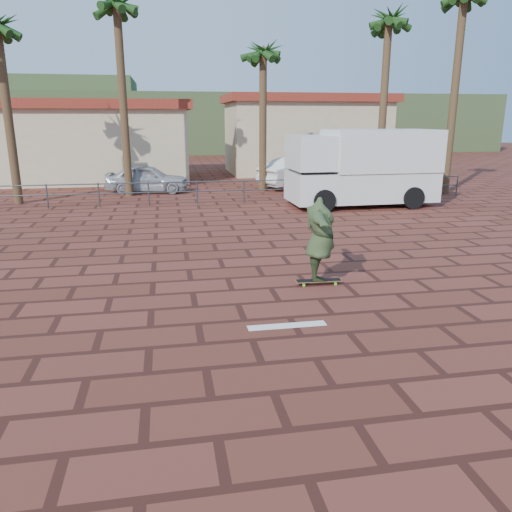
# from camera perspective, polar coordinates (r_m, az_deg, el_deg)

# --- Properties ---
(ground) EXTENTS (120.00, 120.00, 0.00)m
(ground) POSITION_cam_1_polar(r_m,az_deg,el_deg) (9.84, -2.08, -5.52)
(ground) COLOR maroon
(ground) RESTS_ON ground
(paint_stripe) EXTENTS (1.40, 0.22, 0.01)m
(paint_stripe) POSITION_cam_1_polar(r_m,az_deg,el_deg) (8.87, 3.56, -7.94)
(paint_stripe) COLOR white
(paint_stripe) RESTS_ON ground
(guardrail) EXTENTS (24.06, 0.06, 1.00)m
(guardrail) POSITION_cam_1_polar(r_m,az_deg,el_deg) (21.32, -6.76, 7.70)
(guardrail) COLOR #47494F
(guardrail) RESTS_ON ground
(palm_left) EXTENTS (2.40, 2.40, 9.45)m
(palm_left) POSITION_cam_1_polar(r_m,az_deg,el_deg) (24.56, -15.61, 25.34)
(palm_left) COLOR brown
(palm_left) RESTS_ON ground
(palm_center) EXTENTS (2.40, 2.40, 7.75)m
(palm_center) POSITION_cam_1_polar(r_m,az_deg,el_deg) (25.22, 0.82, 21.92)
(palm_center) COLOR brown
(palm_center) RESTS_ON ground
(palm_right) EXTENTS (2.40, 2.40, 9.05)m
(palm_right) POSITION_cam_1_polar(r_m,az_deg,el_deg) (25.60, 14.91, 24.11)
(palm_right) COLOR brown
(palm_right) RESTS_ON ground
(palm_far_right) EXTENTS (2.40, 2.40, 10.05)m
(palm_far_right) POSITION_cam_1_polar(r_m,az_deg,el_deg) (26.26, 22.66, 25.33)
(palm_far_right) COLOR brown
(palm_far_right) RESTS_ON ground
(building_west) EXTENTS (12.60, 7.60, 4.50)m
(building_west) POSITION_cam_1_polar(r_m,az_deg,el_deg) (31.48, -19.31, 12.36)
(building_west) COLOR beige
(building_west) RESTS_ON ground
(building_east) EXTENTS (10.60, 6.60, 5.00)m
(building_east) POSITION_cam_1_polar(r_m,az_deg,el_deg) (34.39, 5.59, 13.75)
(building_east) COLOR beige
(building_east) RESTS_ON ground
(hill_front) EXTENTS (70.00, 18.00, 6.00)m
(hill_front) POSITION_cam_1_polar(r_m,az_deg,el_deg) (59.11, -9.30, 14.76)
(hill_front) COLOR #384C28
(hill_front) RESTS_ON ground
(longboard) EXTENTS (1.03, 0.27, 0.10)m
(longboard) POSITION_cam_1_polar(r_m,az_deg,el_deg) (11.03, 7.18, -2.84)
(longboard) COLOR olive
(longboard) RESTS_ON ground
(skateboarder) EXTENTS (0.93, 2.32, 1.83)m
(skateboarder) POSITION_cam_1_polar(r_m,az_deg,el_deg) (10.77, 7.34, 1.89)
(skateboarder) COLOR #364726
(skateboarder) RESTS_ON longboard
(campervan) EXTENTS (6.00, 2.72, 3.09)m
(campervan) POSITION_cam_1_polar(r_m,az_deg,el_deg) (21.26, 12.13, 10.00)
(campervan) COLOR silver
(campervan) RESTS_ON ground
(car_silver) EXTENTS (4.15, 2.08, 1.36)m
(car_silver) POSITION_cam_1_polar(r_m,az_deg,el_deg) (25.27, -12.32, 8.65)
(car_silver) COLOR #A8AAAF
(car_silver) RESTS_ON ground
(car_white) EXTENTS (4.95, 3.57, 1.55)m
(car_white) POSITION_cam_1_polar(r_m,az_deg,el_deg) (26.64, 5.15, 9.48)
(car_white) COLOR white
(car_white) RESTS_ON ground
(street_sign) EXTENTS (0.47, 0.25, 2.46)m
(street_sign) POSITION_cam_1_polar(r_m,az_deg,el_deg) (23.99, 18.18, 10.40)
(street_sign) COLOR gray
(street_sign) RESTS_ON ground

